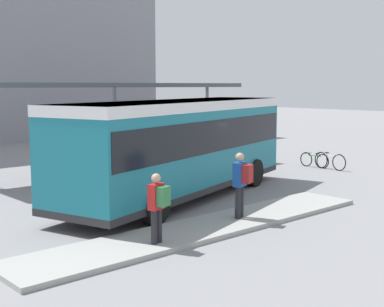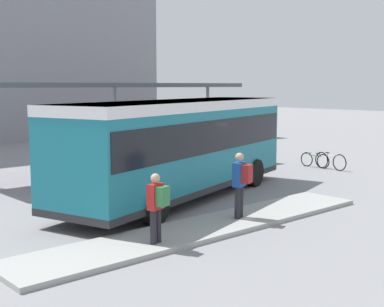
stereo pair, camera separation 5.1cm
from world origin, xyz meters
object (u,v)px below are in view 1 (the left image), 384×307
Objects in this scene: pedestrian_companion at (158,204)px; bicycle_white at (330,161)px; bicycle_green at (314,160)px; potted_planter_near_shelter at (158,159)px; city_bus at (180,142)px; pedestrian_waiting at (241,181)px.

bicycle_white is at bearing -88.21° from pedestrian_companion.
pedestrian_companion is 13.42m from bicycle_white.
potted_planter_near_shelter is at bearing 70.65° from bicycle_green.
bicycle_green is (12.76, 4.74, -0.71)m from pedestrian_companion.
pedestrian_companion is 1.04× the size of bicycle_green.
city_bus is 6.89× the size of bicycle_green.
city_bus is at bearing -33.19° from pedestrian_waiting.
city_bus reaches higher than potted_planter_near_shelter.
potted_planter_near_shelter is (1.82, 3.47, -1.08)m from city_bus.
bicycle_white is (9.68, 3.61, -0.77)m from pedestrian_waiting.
potted_planter_near_shelter is (2.63, 6.90, -0.35)m from pedestrian_waiting.
pedestrian_companion reaches higher than potted_planter_near_shelter.
bicycle_white is (8.87, 0.17, -1.49)m from city_bus.
potted_planter_near_shelter is at bearing 45.07° from city_bus.
city_bus is 5.99× the size of pedestrian_waiting.
city_bus is at bearing -117.69° from potted_planter_near_shelter.
potted_planter_near_shelter is at bearing -53.83° from pedestrian_companion.
pedestrian_waiting is 10.36m from bicycle_white.
pedestrian_waiting is (-0.81, -3.44, -0.73)m from city_bus.
bicycle_white is at bearing -16.14° from city_bus.
pedestrian_companion is at bearing -66.98° from bicycle_white.
potted_planter_near_shelter is (-7.00, 2.50, 0.45)m from bicycle_green.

